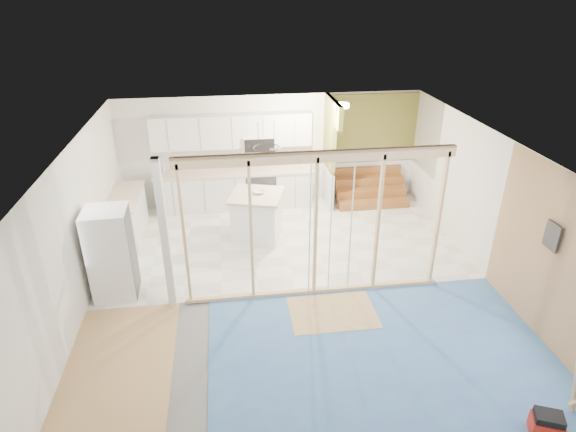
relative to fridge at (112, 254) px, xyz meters
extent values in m
cube|color=slate|center=(3.05, -0.45, -0.80)|extent=(7.00, 8.00, 0.01)
cube|color=white|center=(3.05, -0.45, 1.80)|extent=(7.00, 8.00, 0.01)
cube|color=white|center=(3.05, 3.55, 0.50)|extent=(7.00, 0.01, 2.60)
cube|color=white|center=(-0.45, -0.45, 0.50)|extent=(0.01, 8.00, 2.60)
cube|color=white|center=(6.55, -0.45, 0.50)|extent=(0.01, 8.00, 2.60)
cube|color=white|center=(3.05, 1.55, -0.79)|extent=(7.00, 4.00, 0.02)
cube|color=teal|center=(4.05, -2.45, -0.79)|extent=(5.00, 4.00, 0.02)
cube|color=tan|center=(0.30, -2.45, -0.79)|extent=(1.50, 4.00, 0.02)
cube|color=tan|center=(3.55, -1.05, -0.79)|extent=(1.40, 1.00, 0.01)
cube|color=#D3B581|center=(3.35, -0.45, 1.70)|extent=(4.40, 0.09, 0.18)
cube|color=#D3B581|center=(3.35, -0.45, -0.75)|extent=(4.40, 0.09, 0.06)
cube|color=silver|center=(0.95, -0.45, 0.50)|extent=(0.12, 0.14, 2.60)
cube|color=#D3B581|center=(1.25, -0.45, 0.50)|extent=(0.04, 0.09, 2.40)
cube|color=#D3B581|center=(2.30, -0.45, 0.50)|extent=(0.04, 0.09, 2.40)
cube|color=#D3B581|center=(3.35, -0.45, 0.50)|extent=(0.05, 0.09, 2.40)
cube|color=#D3B581|center=(4.40, -0.45, 0.50)|extent=(0.04, 0.09, 2.40)
cube|color=#D3B581|center=(5.45, -0.45, 0.50)|extent=(0.04, 0.09, 2.40)
cylinder|color=silver|center=(3.25, -0.48, 0.42)|extent=(0.02, 0.02, 2.35)
cylinder|color=silver|center=(3.95, -0.43, 0.42)|extent=(0.02, 0.02, 2.35)
cylinder|color=silver|center=(3.60, -0.45, 0.42)|extent=(0.02, 0.02, 2.35)
cube|color=white|center=(2.15, 3.25, -0.36)|extent=(3.60, 0.60, 0.88)
cube|color=#C8B19C|center=(2.15, 3.25, 0.10)|extent=(3.66, 0.64, 0.05)
cube|color=white|center=(-0.15, 2.15, -0.36)|extent=(0.60, 1.60, 0.88)
cube|color=#C8B19C|center=(-0.15, 2.15, 0.10)|extent=(0.64, 1.64, 0.05)
cube|color=white|center=(2.15, 3.37, 1.05)|extent=(3.60, 0.34, 0.75)
cube|color=silver|center=(2.75, 3.33, 0.75)|extent=(0.72, 0.38, 0.36)
cube|color=black|center=(2.75, 3.14, 0.75)|extent=(0.68, 0.02, 0.30)
cube|color=olive|center=(4.35, 3.10, 1.00)|extent=(0.10, 0.90, 1.60)
cube|color=white|center=(4.35, 3.10, -0.35)|extent=(0.10, 0.90, 0.90)
cube|color=olive|center=(4.35, 2.40, 1.55)|extent=(0.10, 0.50, 0.50)
cube|color=olive|center=(5.45, 3.52, 0.95)|extent=(2.20, 0.04, 1.60)
cube|color=white|center=(5.45, 3.52, -0.35)|extent=(2.20, 0.04, 0.90)
cube|color=#98512C|center=(5.40, 2.75, -0.70)|extent=(1.70, 0.26, 0.20)
cube|color=#98512C|center=(5.40, 3.01, -0.50)|extent=(1.70, 0.26, 0.20)
cube|color=#98512C|center=(5.40, 3.27, -0.30)|extent=(1.70, 0.26, 0.20)
cube|color=#98512C|center=(5.40, 3.53, -0.10)|extent=(1.70, 0.26, 0.20)
torus|color=black|center=(2.75, 1.45, 1.25)|extent=(0.52, 0.52, 0.02)
cylinder|color=black|center=(2.60, 1.45, 1.50)|extent=(0.01, 0.01, 0.50)
cylinder|color=black|center=(2.90, 1.45, 1.50)|extent=(0.01, 0.01, 0.50)
cylinder|color=#343439|center=(2.65, 1.35, 1.10)|extent=(0.14, 0.14, 0.14)
cylinder|color=#343439|center=(2.87, 1.55, 1.12)|extent=(0.12, 0.12, 0.12)
cube|color=#343439|center=(6.48, -1.85, 0.85)|extent=(0.04, 0.30, 0.40)
cylinder|color=#FFEABF|center=(4.45, 2.55, 1.74)|extent=(0.32, 0.32, 0.08)
cube|color=white|center=(-0.01, 0.00, 0.00)|extent=(0.72, 0.69, 1.61)
cube|color=#343439|center=(0.33, 0.00, 0.00)|extent=(0.04, 0.64, 1.58)
cube|color=white|center=(2.55, 1.69, -0.34)|extent=(1.13, 1.13, 0.92)
cube|color=#C8B19C|center=(2.55, 1.69, 0.17)|extent=(1.26, 1.26, 0.05)
imported|color=silver|center=(2.62, 1.74, 0.22)|extent=(0.24, 0.24, 0.06)
imported|color=#A5ABB8|center=(0.55, 3.36, 0.26)|extent=(0.13, 0.13, 0.27)
imported|color=silver|center=(3.75, 3.18, 0.22)|extent=(0.08, 0.08, 0.18)
cube|color=#A41B0F|center=(5.55, -3.69, -0.68)|extent=(0.43, 0.38, 0.25)
cube|color=black|center=(5.55, -3.69, -0.51)|extent=(0.38, 0.34, 0.09)
camera|label=1|loc=(1.95, -7.24, 4.10)|focal=30.00mm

